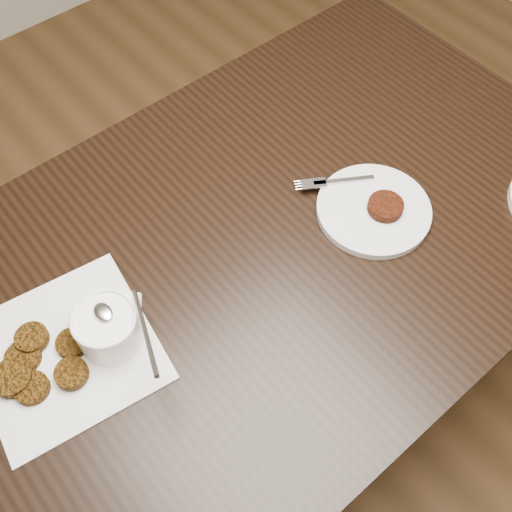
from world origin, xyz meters
The scene contains 6 objects.
floor centered at (0.00, 0.00, 0.00)m, with size 4.00×4.00×0.00m, color brown.
table centered at (0.01, 0.13, 0.38)m, with size 1.28×0.82×0.75m, color black.
napkin centered at (-0.39, 0.16, 0.75)m, with size 0.27×0.27×0.00m, color silver.
sauce_ramekin centered at (-0.32, 0.14, 0.82)m, with size 0.14×0.14×0.14m, color white, non-canonical shape.
patty_cluster centered at (-0.44, 0.17, 0.76)m, with size 0.20×0.20×0.02m, color brown, non-canonical shape.
plate_with_patty centered at (0.18, 0.05, 0.77)m, with size 0.21×0.21×0.03m, color silver, non-canonical shape.
Camera 1 is at (-0.41, -0.32, 1.63)m, focal length 41.87 mm.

